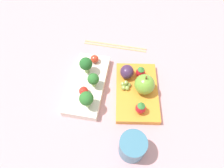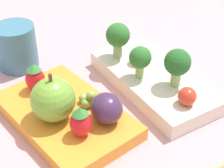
# 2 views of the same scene
# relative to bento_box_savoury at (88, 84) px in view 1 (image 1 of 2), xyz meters

# --- Properties ---
(ground_plane) EXTENTS (4.00, 4.00, 0.00)m
(ground_plane) POSITION_rel_bento_box_savoury_xyz_m (0.01, -0.07, -0.01)
(ground_plane) COLOR #C6939E
(bento_box_savoury) EXTENTS (0.21, 0.10, 0.02)m
(bento_box_savoury) POSITION_rel_bento_box_savoury_xyz_m (0.00, 0.00, 0.00)
(bento_box_savoury) COLOR silver
(bento_box_savoury) RESTS_ON ground_plane
(bento_box_fruit) EXTENTS (0.20, 0.14, 0.02)m
(bento_box_fruit) POSITION_rel_bento_box_savoury_xyz_m (-0.00, -0.14, -0.00)
(bento_box_fruit) COLOR orange
(bento_box_fruit) RESTS_ON ground_plane
(broccoli_floret_0) EXTENTS (0.03, 0.03, 0.05)m
(broccoli_floret_0) POSITION_rel_bento_box_savoury_xyz_m (-0.01, -0.02, 0.04)
(broccoli_floret_0) COLOR #93B770
(broccoli_floret_0) RESTS_ON bento_box_savoury
(broccoli_floret_1) EXTENTS (0.04, 0.04, 0.06)m
(broccoli_floret_1) POSITION_rel_bento_box_savoury_xyz_m (0.04, 0.01, 0.05)
(broccoli_floret_1) COLOR #93B770
(broccoli_floret_1) RESTS_ON bento_box_savoury
(broccoli_floret_2) EXTENTS (0.04, 0.04, 0.06)m
(broccoli_floret_2) POSITION_rel_bento_box_savoury_xyz_m (-0.07, -0.02, 0.05)
(broccoli_floret_2) COLOR #93B770
(broccoli_floret_2) RESTS_ON bento_box_savoury
(cherry_tomato_0) EXTENTS (0.03, 0.03, 0.03)m
(cherry_tomato_0) POSITION_rel_bento_box_savoury_xyz_m (-0.04, 0.00, 0.02)
(cherry_tomato_0) COLOR red
(cherry_tomato_0) RESTS_ON bento_box_savoury
(cherry_tomato_1) EXTENTS (0.02, 0.02, 0.02)m
(cherry_tomato_1) POSITION_rel_bento_box_savoury_xyz_m (0.08, -0.01, 0.02)
(cherry_tomato_1) COLOR red
(cherry_tomato_1) RESTS_ON bento_box_savoury
(apple) EXTENTS (0.06, 0.06, 0.07)m
(apple) POSITION_rel_bento_box_savoury_xyz_m (0.00, -0.16, 0.04)
(apple) COLOR #70A838
(apple) RESTS_ON bento_box_fruit
(strawberry_0) EXTENTS (0.03, 0.03, 0.04)m
(strawberry_0) POSITION_rel_bento_box_savoury_xyz_m (-0.07, -0.16, 0.03)
(strawberry_0) COLOR red
(strawberry_0) RESTS_ON bento_box_fruit
(strawberry_1) EXTENTS (0.03, 0.03, 0.04)m
(strawberry_1) POSITION_rel_bento_box_savoury_xyz_m (0.05, -0.15, 0.03)
(strawberry_1) COLOR red
(strawberry_1) RESTS_ON bento_box_fruit
(plum) EXTENTS (0.04, 0.04, 0.04)m
(plum) POSITION_rel_bento_box_savoury_xyz_m (0.04, -0.11, 0.03)
(plum) COLOR #42284C
(plum) RESTS_ON bento_box_fruit
(grape_cluster) EXTENTS (0.03, 0.03, 0.02)m
(grape_cluster) POSITION_rel_bento_box_savoury_xyz_m (0.00, -0.11, 0.02)
(grape_cluster) COLOR #8EA84C
(grape_cluster) RESTS_ON bento_box_fruit
(drinking_cup) EXTENTS (0.06, 0.06, 0.07)m
(drinking_cup) POSITION_rel_bento_box_savoury_xyz_m (-0.17, -0.14, 0.02)
(drinking_cup) COLOR teal
(drinking_cup) RESTS_ON ground_plane
(chopsticks_pair) EXTENTS (0.03, 0.21, 0.01)m
(chopsticks_pair) POSITION_rel_bento_box_savoury_xyz_m (0.17, -0.06, -0.01)
(chopsticks_pair) COLOR tan
(chopsticks_pair) RESTS_ON ground_plane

